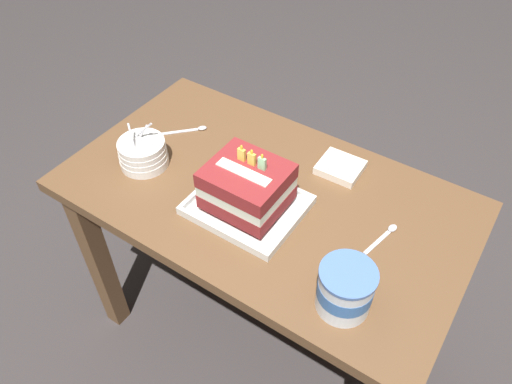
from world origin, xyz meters
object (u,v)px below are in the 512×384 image
at_px(birthday_cake, 247,186).
at_px(serving_spoon_near_tray, 387,233).
at_px(ice_cream_tub, 345,289).
at_px(napkin_pile, 340,167).
at_px(serving_spoon_by_bowls, 192,130).
at_px(foil_tray, 247,206).
at_px(bowl_stack, 143,153).

bearing_deg(birthday_cake, serving_spoon_near_tray, 19.37).
bearing_deg(ice_cream_tub, napkin_pile, 117.39).
distance_m(ice_cream_tub, serving_spoon_by_bowls, 0.73).
bearing_deg(serving_spoon_near_tray, napkin_pile, 144.45).
distance_m(ice_cream_tub, napkin_pile, 0.44).
xyz_separation_m(foil_tray, serving_spoon_by_bowls, (-0.33, 0.17, -0.00)).
distance_m(foil_tray, serving_spoon_by_bowls, 0.37).
bearing_deg(ice_cream_tub, serving_spoon_by_bowls, 155.87).
relative_size(birthday_cake, bowl_stack, 1.40).
xyz_separation_m(foil_tray, bowl_stack, (-0.34, -0.02, 0.03)).
distance_m(bowl_stack, serving_spoon_by_bowls, 0.20).
bearing_deg(bowl_stack, serving_spoon_by_bowls, 85.28).
distance_m(birthday_cake, bowl_stack, 0.35).
bearing_deg(birthday_cake, napkin_pile, 62.90).
xyz_separation_m(ice_cream_tub, serving_spoon_by_bowls, (-0.67, 0.30, -0.06)).
bearing_deg(napkin_pile, bowl_stack, -149.43).
distance_m(birthday_cake, serving_spoon_by_bowls, 0.38).
bearing_deg(serving_spoon_near_tray, foil_tray, -160.62).
xyz_separation_m(serving_spoon_near_tray, serving_spoon_by_bowls, (-0.67, 0.05, -0.00)).
bearing_deg(serving_spoon_near_tray, serving_spoon_by_bowls, 175.32).
bearing_deg(ice_cream_tub, bowl_stack, 171.15).
height_order(bowl_stack, napkin_pile, bowl_stack).
height_order(birthday_cake, napkin_pile, birthday_cake).
height_order(foil_tray, serving_spoon_near_tray, foil_tray).
height_order(serving_spoon_by_bowls, napkin_pile, napkin_pile).
distance_m(foil_tray, bowl_stack, 0.35).
bearing_deg(serving_spoon_by_bowls, foil_tray, -28.00).
xyz_separation_m(foil_tray, napkin_pile, (0.14, 0.27, 0.00)).
xyz_separation_m(bowl_stack, serving_spoon_by_bowls, (0.02, 0.19, -0.04)).
relative_size(serving_spoon_by_bowls, napkin_pile, 0.99).
xyz_separation_m(birthday_cake, bowl_stack, (-0.34, -0.02, -0.04)).
xyz_separation_m(birthday_cake, ice_cream_tub, (0.34, -0.12, -0.02)).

